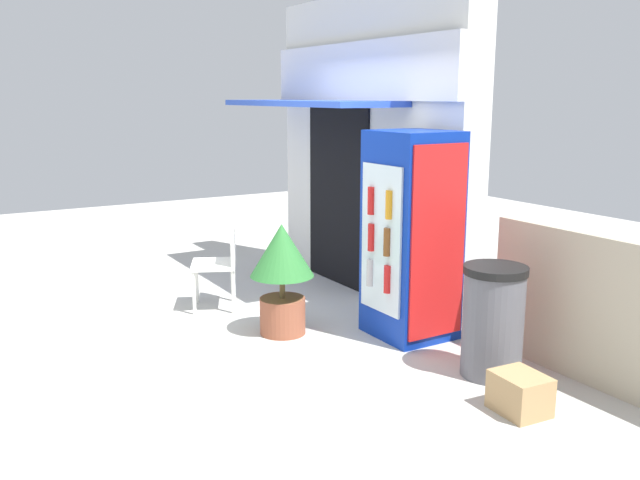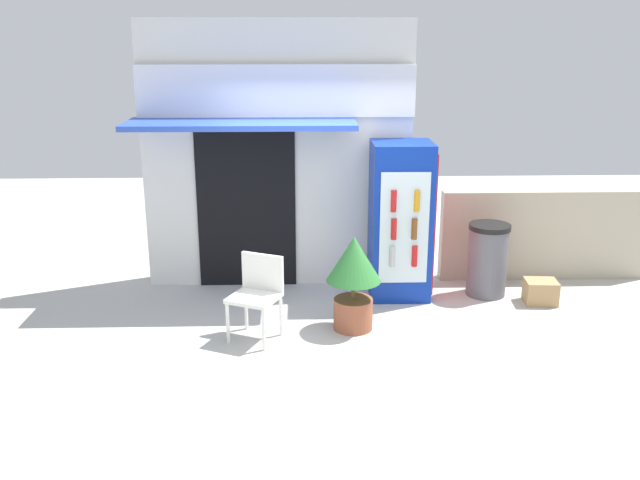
# 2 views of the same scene
# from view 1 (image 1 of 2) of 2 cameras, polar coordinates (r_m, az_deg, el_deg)

# --- Properties ---
(ground) EXTENTS (16.00, 16.00, 0.00)m
(ground) POSITION_cam_1_polar(r_m,az_deg,el_deg) (6.27, -5.54, -7.68)
(ground) COLOR beige
(storefront_building) EXTENTS (3.25, 1.13, 3.17)m
(storefront_building) POSITION_cam_1_polar(r_m,az_deg,el_deg) (7.34, 4.05, 8.20)
(storefront_building) COLOR silver
(storefront_building) RESTS_ON ground
(drink_cooler) EXTENTS (0.71, 0.70, 1.83)m
(drink_cooler) POSITION_cam_1_polar(r_m,az_deg,el_deg) (5.97, 7.74, 0.37)
(drink_cooler) COLOR #0C2D9E
(drink_cooler) RESTS_ON ground
(plastic_chair) EXTENTS (0.60, 0.59, 0.86)m
(plastic_chair) POSITION_cam_1_polar(r_m,az_deg,el_deg) (6.85, -8.33, -1.59)
(plastic_chair) COLOR white
(plastic_chair) RESTS_ON ground
(potted_plant_near_shop) EXTENTS (0.57, 0.57, 1.01)m
(potted_plant_near_shop) POSITION_cam_1_polar(r_m,az_deg,el_deg) (6.03, -3.23, -2.37)
(potted_plant_near_shop) COLOR #995138
(potted_plant_near_shop) RESTS_ON ground
(trash_bin) EXTENTS (0.48, 0.48, 0.87)m
(trash_bin) POSITION_cam_1_polar(r_m,az_deg,el_deg) (5.34, 14.42, -6.65)
(trash_bin) COLOR #595960
(trash_bin) RESTS_ON ground
(cardboard_box) EXTENTS (0.38, 0.33, 0.27)m
(cardboard_box) POSITION_cam_1_polar(r_m,az_deg,el_deg) (4.89, 16.55, -12.33)
(cardboard_box) COLOR tan
(cardboard_box) RESTS_ON ground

